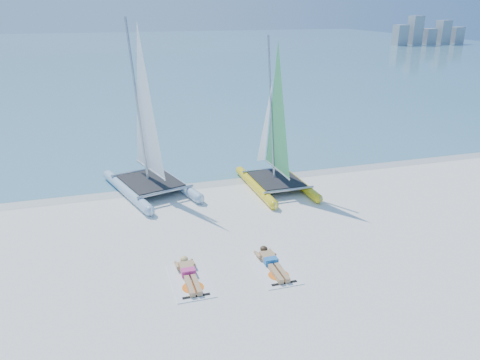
# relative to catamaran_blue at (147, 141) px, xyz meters

# --- Properties ---
(ground) EXTENTS (140.00, 140.00, 0.00)m
(ground) POSITION_rel_catamaran_blue_xyz_m (2.76, -5.29, -1.97)
(ground) COLOR white
(ground) RESTS_ON ground
(sea) EXTENTS (140.00, 115.00, 0.01)m
(sea) POSITION_rel_catamaran_blue_xyz_m (2.76, 57.71, -1.96)
(sea) COLOR #6EA7B7
(sea) RESTS_ON ground
(wet_sand_strip) EXTENTS (140.00, 1.40, 0.01)m
(wet_sand_strip) POSITION_rel_catamaran_blue_xyz_m (2.76, 0.21, -1.96)
(wet_sand_strip) COLOR beige
(wet_sand_strip) RESTS_ON ground
(distant_skyline) EXTENTS (14.00, 2.00, 5.00)m
(distant_skyline) POSITION_rel_catamaran_blue_xyz_m (56.47, 56.71, -0.03)
(distant_skyline) COLOR gray
(distant_skyline) RESTS_ON ground
(catamaran_blue) EXTENTS (3.56, 5.28, 6.59)m
(catamaran_blue) POSITION_rel_catamaran_blue_xyz_m (0.00, 0.00, 0.00)
(catamaran_blue) COLOR #B0CDE8
(catamaran_blue) RESTS_ON ground
(catamaran_yellow) EXTENTS (2.15, 4.66, 5.91)m
(catamaran_yellow) POSITION_rel_catamaran_blue_xyz_m (4.77, -0.81, -0.11)
(catamaran_yellow) COLOR yellow
(catamaran_yellow) RESTS_ON ground
(towel_a) EXTENTS (1.00, 1.85, 0.02)m
(towel_a) POSITION_rel_catamaran_blue_xyz_m (0.22, -6.81, -1.96)
(towel_a) COLOR white
(towel_a) RESTS_ON ground
(sunbather_a) EXTENTS (0.37, 1.73, 0.26)m
(sunbather_a) POSITION_rel_catamaran_blue_xyz_m (0.22, -6.62, -1.85)
(sunbather_a) COLOR tan
(sunbather_a) RESTS_ON towel_a
(towel_b) EXTENTS (1.00, 1.85, 0.02)m
(towel_b) POSITION_rel_catamaran_blue_xyz_m (2.51, -6.92, -1.96)
(towel_b) COLOR white
(towel_b) RESTS_ON ground
(sunbather_b) EXTENTS (0.37, 1.73, 0.26)m
(sunbather_b) POSITION_rel_catamaran_blue_xyz_m (2.51, -6.72, -1.85)
(sunbather_b) COLOR tan
(sunbather_b) RESTS_ON towel_b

